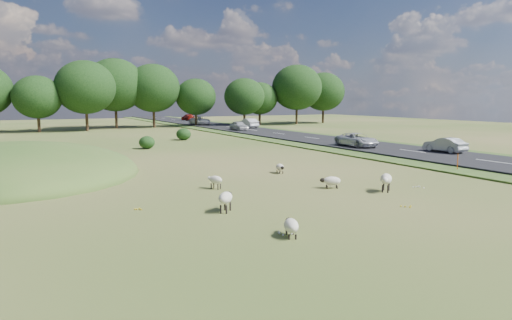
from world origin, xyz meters
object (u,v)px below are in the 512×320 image
(car_5, at_px, (357,140))
(car_4, at_px, (188,117))
(sheep_1, at_px, (215,180))
(sheep_3, at_px, (291,225))
(sheep_0, at_px, (386,179))
(car_1, at_px, (200,121))
(sheep_4, at_px, (331,181))
(car_6, at_px, (445,145))
(sheep_2, at_px, (280,167))
(marker_post, at_px, (458,162))
(car_3, at_px, (248,123))
(sheep_5, at_px, (226,198))
(car_2, at_px, (239,126))

(car_5, bearing_deg, car_4, 86.48)
(car_5, bearing_deg, sheep_1, -148.43)
(sheep_3, height_order, car_4, car_4)
(sheep_0, relative_size, car_1, 0.23)
(sheep_4, xyz_separation_m, car_6, (18.22, 7.85, 0.47))
(sheep_2, bearing_deg, car_5, 133.69)
(marker_post, relative_size, car_3, 0.26)
(sheep_0, distance_m, sheep_5, 9.31)
(car_4, bearing_deg, sheep_1, 72.08)
(sheep_2, height_order, sheep_5, sheep_5)
(sheep_5, height_order, car_3, car_3)
(sheep_0, bearing_deg, sheep_1, -74.27)
(marker_post, height_order, car_4, car_4)
(sheep_1, height_order, car_1, car_1)
(sheep_0, bearing_deg, sheep_3, -14.68)
(sheep_4, height_order, car_2, car_2)
(car_5, bearing_deg, car_6, -62.60)
(sheep_4, bearing_deg, sheep_0, 162.13)
(sheep_0, distance_m, sheep_1, 9.16)
(sheep_4, height_order, car_5, car_5)
(sheep_0, bearing_deg, sheep_4, -87.93)
(sheep_4, bearing_deg, sheep_2, -63.41)
(car_6, bearing_deg, sheep_2, 6.48)
(car_1, xyz_separation_m, car_6, (3.80, -51.32, -0.12))
(marker_post, distance_m, car_4, 76.20)
(sheep_3, xyz_separation_m, car_4, (24.91, 83.48, 0.51))
(car_3, bearing_deg, car_5, 83.16)
(sheep_0, xyz_separation_m, sheep_4, (-2.02, 2.08, -0.26))
(sheep_5, height_order, car_2, car_2)
(sheep_0, relative_size, sheep_4, 1.08)
(car_1, distance_m, car_6, 51.46)
(marker_post, xyz_separation_m, sheep_1, (-17.09, 1.81, -0.09))
(car_2, bearing_deg, marker_post, -94.22)
(sheep_1, xyz_separation_m, sheep_2, (5.87, 3.00, -0.12))
(sheep_2, relative_size, car_5, 0.23)
(sheep_1, relative_size, sheep_2, 0.93)
(sheep_0, height_order, car_4, car_4)
(sheep_3, bearing_deg, car_6, -38.12)
(sheep_5, xyz_separation_m, car_5, (21.71, 17.36, 0.30))
(sheep_3, bearing_deg, car_1, 3.96)
(sheep_2, height_order, sheep_3, sheep_3)
(sheep_1, relative_size, sheep_4, 0.89)
(sheep_3, xyz_separation_m, car_1, (21.11, 65.77, 0.59))
(sheep_0, distance_m, car_5, 21.25)
(marker_post, height_order, car_2, car_2)
(car_3, bearing_deg, sheep_1, 61.47)
(marker_post, distance_m, car_3, 46.37)
(sheep_4, bearing_deg, marker_post, -147.12)
(car_1, distance_m, car_4, 18.11)
(sheep_0, xyz_separation_m, sheep_5, (-9.31, -0.10, -0.05))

